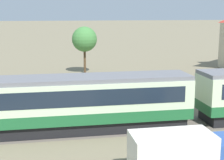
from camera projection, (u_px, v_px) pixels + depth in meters
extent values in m
cube|color=#1E6033|center=(66.00, 114.00, 24.75)|extent=(18.31, 3.19, 0.80)
cube|color=beige|center=(65.00, 95.00, 24.47)|extent=(18.31, 3.19, 2.05)
cube|color=#192330|center=(65.00, 94.00, 24.45)|extent=(16.85, 3.23, 1.15)
cube|color=slate|center=(65.00, 79.00, 24.24)|extent=(18.31, 3.00, 0.30)
cube|color=black|center=(66.00, 125.00, 24.92)|extent=(17.58, 2.75, 0.88)
cylinder|color=black|center=(149.00, 124.00, 25.30)|extent=(0.90, 0.18, 0.90)
cylinder|color=black|center=(144.00, 118.00, 26.68)|extent=(0.90, 0.18, 0.90)
cube|color=#665B51|center=(98.00, 129.00, 25.42)|extent=(168.78, 3.60, 0.01)
cube|color=#4C4238|center=(99.00, 132.00, 24.72)|extent=(168.78, 0.12, 0.04)
cube|color=#4C4238|center=(96.00, 126.00, 26.11)|extent=(168.78, 0.12, 0.04)
cube|color=silver|center=(172.00, 155.00, 17.54)|extent=(4.21, 2.16, 2.31)
cylinder|color=#4C3823|center=(85.00, 60.00, 47.87)|extent=(0.33, 0.33, 3.78)
sphere|color=#427F3D|center=(84.00, 39.00, 47.29)|extent=(3.47, 3.47, 3.47)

